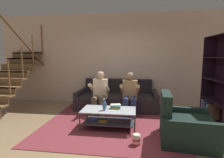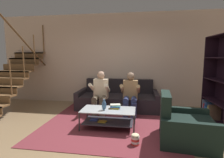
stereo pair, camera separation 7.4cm
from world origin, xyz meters
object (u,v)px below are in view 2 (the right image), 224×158
bookshelf (221,87)px  vase (104,105)px  couch (118,99)px  person_seated_right (130,92)px  book_stack (115,106)px  coffee_table (108,115)px  person_seated_left (100,91)px  popcorn_tub (135,139)px  armchair (184,127)px

bookshelf → vase: bearing=-163.3°
couch → person_seated_right: 0.79m
couch → book_stack: couch is taller
book_stack → bookshelf: bearing=14.7°
coffee_table → person_seated_right: bearing=64.9°
person_seated_left → vase: bearing=-72.9°
coffee_table → vase: bearing=-137.8°
book_stack → popcorn_tub: 0.95m
couch → armchair: size_ratio=2.30×
bookshelf → person_seated_left: bearing=175.9°
coffee_table → popcorn_tub: size_ratio=5.51×
armchair → vase: bearing=168.0°
book_stack → vase: bearing=-144.4°
couch → vase: bearing=-93.6°
book_stack → popcorn_tub: (0.46, -0.75, -0.36)m
coffee_table → bookshelf: (2.52, 0.71, 0.57)m
couch → popcorn_tub: size_ratio=11.27×
person_seated_right → armchair: 1.71m
book_stack → popcorn_tub: size_ratio=1.15×
vase → bookshelf: 2.72m
vase → book_stack: (0.22, 0.16, -0.06)m
person_seated_right → armchair: person_seated_right is taller
vase → armchair: (1.54, -0.33, -0.25)m
coffee_table → vase: size_ratio=4.97×
vase → armchair: bearing=-12.0°
coffee_table → armchair: bearing=-15.0°
popcorn_tub → coffee_table: bearing=132.4°
coffee_table → popcorn_tub: (0.60, -0.66, -0.17)m
couch → person_seated_left: bearing=-124.5°
bookshelf → popcorn_tub: bookshelf is taller
person_seated_right → popcorn_tub: (0.17, -1.58, -0.51)m
bookshelf → armchair: size_ratio=1.98×
couch → coffee_table: size_ratio=2.04×
person_seated_left → person_seated_right: (0.80, -0.00, -0.01)m
coffee_table → vase: (-0.07, -0.07, 0.25)m
person_seated_right → vase: 1.11m
book_stack → bookshelf: size_ratio=0.12×
armchair → book_stack: bearing=160.0°
couch → book_stack: 1.43m
person_seated_right → bookshelf: 2.11m
coffee_table → armchair: 1.52m
couch → person_seated_left: (-0.40, -0.59, 0.35)m
person_seated_right → book_stack: bearing=-109.0°
bookshelf → couch: bearing=162.4°
person_seated_left → bookshelf: 2.91m
couch → vase: (-0.10, -1.57, 0.26)m
armchair → person_seated_left: bearing=144.6°
coffee_table → couch: bearing=89.0°
person_seated_left → couch: bearing=55.5°
couch → vase: size_ratio=10.16×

